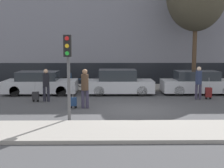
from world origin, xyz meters
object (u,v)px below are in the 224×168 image
Objects in this scene: parked_car_2 at (198,83)px; traffic_light at (68,60)px; pedestrian_right at (199,81)px; trolley_right at (208,92)px; parked_bicycle at (74,82)px; parked_car_1 at (119,83)px; trolley_center at (73,102)px; trolley_left at (36,96)px; parked_car_0 at (40,83)px; pedestrian_center at (85,86)px; pedestrian_left at (46,83)px.

parked_car_2 is 1.36× the size of traffic_light.
traffic_light reaches higher than pedestrian_right.
trolley_right is at bearing -89.90° from parked_car_2.
parked_car_1 is at bearing -36.48° from parked_bicycle.
parked_bicycle is (-0.63, 6.31, 0.18)m from trolley_center.
pedestrian_right is (8.64, 0.63, 0.69)m from trolley_left.
parked_car_1 is (4.71, -0.11, 0.04)m from parked_car_0.
pedestrian_center reaches higher than parked_car_2.
trolley_right is (0.00, -1.88, -0.27)m from parked_car_2.
parked_car_2 is 9.52m from trolley_left.
trolley_center is 0.59× the size of pedestrian_right.
pedestrian_left is 1.60× the size of trolley_center.
parked_car_1 is at bearing 22.41° from pedestrian_left.
trolley_right is (9.18, 0.60, 0.06)m from trolley_left.
traffic_light reaches higher than parked_bicycle.
parked_car_2 is 1.97m from pedestrian_right.
traffic_light reaches higher than trolley_left.
parked_car_0 is at bearing -131.02° from parked_bicycle.
pedestrian_left is at bearing 110.87° from traffic_light.
pedestrian_center is 1.03× the size of parked_bicycle.
parked_car_1 reaches higher than parked_bicycle.
parked_car_0 is at bearing 168.35° from trolley_right.
pedestrian_right reaches higher than trolley_left.
parked_car_0 is 0.95× the size of parked_car_2.
trolley_left is at bearing 7.28° from pedestrian_right.
parked_bicycle reaches higher than trolley_center.
trolley_right is at bearing -5.49° from pedestrian_left.
trolley_center is (-0.55, -0.01, -0.73)m from pedestrian_center.
parked_car_1 is at bearing 158.81° from trolley_right.
traffic_light is (-6.92, -6.89, 1.71)m from parked_car_2.
traffic_light is at bearing -144.14° from trolley_right.
parked_car_0 reaches higher than trolley_left.
pedestrian_center reaches higher than parked_car_1.
pedestrian_left is 1.43× the size of trolley_right.
pedestrian_center is at bearing -160.62° from trolley_right.
pedestrian_right is (6.51, 2.33, 0.70)m from trolley_center.
trolley_left is at bearing -108.01° from parked_bicycle.
parked_car_0 is 9.47m from parked_car_2.
pedestrian_left is at bearing 6.95° from pedestrian_right.
parked_bicycle is (-2.93, 2.16, -0.19)m from parked_car_1.
parked_car_0 is 4.05× the size of trolley_center.
traffic_light is (-0.42, -2.72, 1.31)m from pedestrian_center.
trolley_center is at bearing -118.97° from parked_car_1.
traffic_light reaches higher than trolley_right.
trolley_center is at bearing -179.92° from pedestrian_center.
traffic_light reaches higher than pedestrian_left.
trolley_center is 7.42m from trolley_right.
trolley_center is 0.89× the size of trolley_right.
trolley_center is (1.58, -1.79, -0.64)m from pedestrian_left.
pedestrian_left is 0.92× the size of pedestrian_center.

